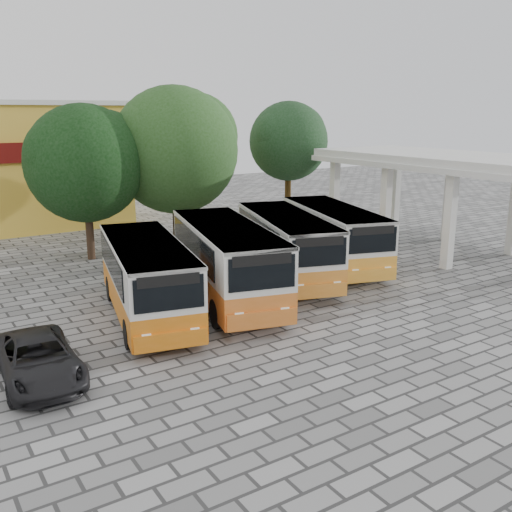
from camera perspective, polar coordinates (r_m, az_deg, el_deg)
ground at (r=23.35m, az=9.68°, el=-5.03°), size 90.00×90.00×0.00m
terminal_shelter at (r=32.65m, az=19.12°, el=8.73°), size 6.80×15.80×5.40m
bus_far_left at (r=21.66m, az=-10.84°, el=-1.87°), size 4.20×8.60×2.95m
bus_centre_left at (r=23.24m, az=-2.93°, el=-0.20°), size 4.76×9.29×3.17m
bus_centre_right at (r=26.36m, az=3.04°, el=1.36°), size 4.99×8.94×3.03m
bus_far_right at (r=28.74m, az=7.77°, el=2.30°), size 4.83×8.84×3.00m
tree_left at (r=30.81m, az=-16.65°, el=9.24°), size 6.34×6.04×8.06m
tree_middle at (r=32.39m, az=-8.03°, el=10.86°), size 7.36×7.01×9.06m
tree_right at (r=38.65m, az=3.33°, el=11.64°), size 5.47×5.21×8.31m
parked_car at (r=18.00m, az=-20.95°, el=-9.64°), size 2.28×4.65×1.27m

